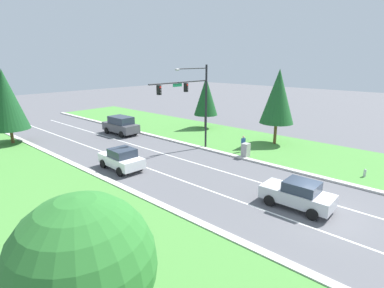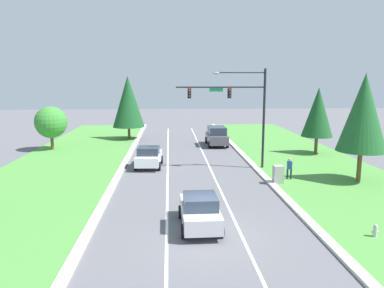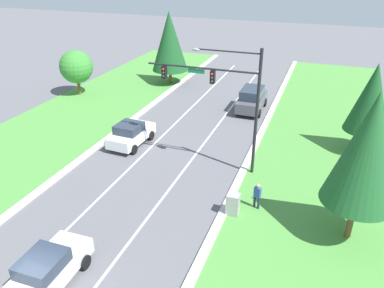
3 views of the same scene
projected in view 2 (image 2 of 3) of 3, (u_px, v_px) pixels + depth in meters
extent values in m
plane|color=#5B5B60|center=(204.00, 237.00, 17.87)|extent=(160.00, 160.00, 0.00)
cube|color=beige|center=(320.00, 232.00, 18.20)|extent=(0.50, 90.00, 0.15)
cube|color=beige|center=(85.00, 238.00, 17.52)|extent=(0.50, 90.00, 0.15)
cube|color=white|center=(167.00, 238.00, 17.76)|extent=(0.14, 81.00, 0.01)
cube|color=white|center=(242.00, 236.00, 17.98)|extent=(0.14, 81.00, 0.01)
cylinder|color=black|center=(264.00, 119.00, 31.07)|extent=(0.20, 0.20, 8.32)
cylinder|color=black|center=(221.00, 87.00, 30.40)|extent=(7.29, 0.12, 0.12)
cube|color=#147042|center=(216.00, 90.00, 30.42)|extent=(1.10, 0.04, 0.28)
cylinder|color=black|center=(241.00, 73.00, 30.30)|extent=(4.01, 0.09, 0.09)
ellipsoid|color=gray|center=(216.00, 73.00, 30.19)|extent=(0.56, 0.28, 0.20)
cube|color=black|center=(229.00, 93.00, 30.53)|extent=(0.28, 0.32, 0.80)
sphere|color=red|center=(230.00, 90.00, 30.32)|extent=(0.16, 0.16, 0.16)
sphere|color=#2D2D2D|center=(230.00, 93.00, 30.36)|extent=(0.16, 0.16, 0.16)
sphere|color=#2D2D2D|center=(230.00, 96.00, 30.40)|extent=(0.16, 0.16, 0.16)
cube|color=black|center=(189.00, 93.00, 30.33)|extent=(0.28, 0.32, 0.80)
sphere|color=red|center=(189.00, 91.00, 30.13)|extent=(0.16, 0.16, 0.16)
sphere|color=#2D2D2D|center=(189.00, 93.00, 30.16)|extent=(0.16, 0.16, 0.16)
sphere|color=#2D2D2D|center=(189.00, 96.00, 30.20)|extent=(0.16, 0.16, 0.16)
cube|color=#4C4C51|center=(217.00, 138.00, 42.69)|extent=(2.10, 4.98, 0.95)
cube|color=#283342|center=(217.00, 130.00, 42.41)|extent=(1.88, 2.99, 0.85)
cylinder|color=black|center=(223.00, 140.00, 44.35)|extent=(0.24, 0.76, 0.75)
cylinder|color=black|center=(206.00, 140.00, 44.21)|extent=(0.24, 0.76, 0.75)
cylinder|color=black|center=(228.00, 144.00, 41.32)|extent=(0.24, 0.76, 0.75)
cylinder|color=black|center=(209.00, 145.00, 41.18)|extent=(0.24, 0.76, 0.75)
cube|color=silver|center=(200.00, 213.00, 18.97)|extent=(1.90, 4.29, 0.78)
cube|color=#283342|center=(200.00, 201.00, 18.60)|extent=(1.67, 1.95, 0.62)
cylinder|color=black|center=(213.00, 211.00, 20.41)|extent=(0.25, 0.70, 0.69)
cylinder|color=black|center=(181.00, 212.00, 20.27)|extent=(0.25, 0.70, 0.69)
cylinder|color=black|center=(221.00, 230.00, 17.81)|extent=(0.25, 0.70, 0.69)
cylinder|color=black|center=(184.00, 231.00, 17.67)|extent=(0.25, 0.70, 0.69)
cube|color=white|center=(149.00, 158.00, 32.12)|extent=(2.19, 4.31, 0.79)
cube|color=#283342|center=(149.00, 151.00, 31.75)|extent=(1.86, 1.99, 0.65)
cylinder|color=black|center=(161.00, 160.00, 33.48)|extent=(0.28, 0.74, 0.73)
cylinder|color=black|center=(140.00, 160.00, 33.47)|extent=(0.28, 0.74, 0.73)
cylinder|color=black|center=(159.00, 166.00, 30.91)|extent=(0.28, 0.74, 0.73)
cylinder|color=black|center=(136.00, 166.00, 30.90)|extent=(0.28, 0.74, 0.73)
cube|color=#9E9E99|center=(278.00, 175.00, 26.85)|extent=(0.70, 0.60, 1.35)
cylinder|color=#232842|center=(287.00, 174.00, 27.99)|extent=(0.14, 0.14, 0.84)
cylinder|color=#232842|center=(291.00, 175.00, 27.93)|extent=(0.14, 0.14, 0.84)
cube|color=#2D4C99|center=(290.00, 165.00, 27.84)|extent=(0.43, 0.32, 0.60)
sphere|color=tan|center=(290.00, 159.00, 27.76)|extent=(0.22, 0.22, 0.22)
cylinder|color=#B7B7BC|center=(375.00, 233.00, 17.68)|extent=(0.20, 0.20, 0.55)
sphere|color=#B7B7BC|center=(376.00, 226.00, 17.63)|extent=(0.18, 0.18, 0.18)
cylinder|color=#B7B7BC|center=(373.00, 232.00, 17.67)|extent=(0.10, 0.09, 0.09)
cylinder|color=#B7B7BC|center=(378.00, 232.00, 17.69)|extent=(0.10, 0.09, 0.09)
cylinder|color=brown|center=(316.00, 145.00, 37.66)|extent=(0.32, 0.32, 1.81)
cone|color=#194C23|center=(318.00, 112.00, 37.10)|extent=(3.06, 3.06, 4.90)
cylinder|color=brown|center=(52.00, 142.00, 39.74)|extent=(0.32, 0.32, 1.76)
sphere|color=#388433|center=(51.00, 122.00, 39.38)|extent=(3.35, 3.35, 3.35)
cylinder|color=brown|center=(359.00, 167.00, 27.31)|extent=(0.32, 0.32, 2.31)
cone|color=#1E5628|center=(363.00, 112.00, 26.64)|extent=(3.50, 3.50, 5.60)
cylinder|color=brown|center=(129.00, 133.00, 47.02)|extent=(0.32, 0.32, 1.60)
cone|color=#194C23|center=(128.00, 102.00, 46.35)|extent=(3.96, 3.96, 6.33)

